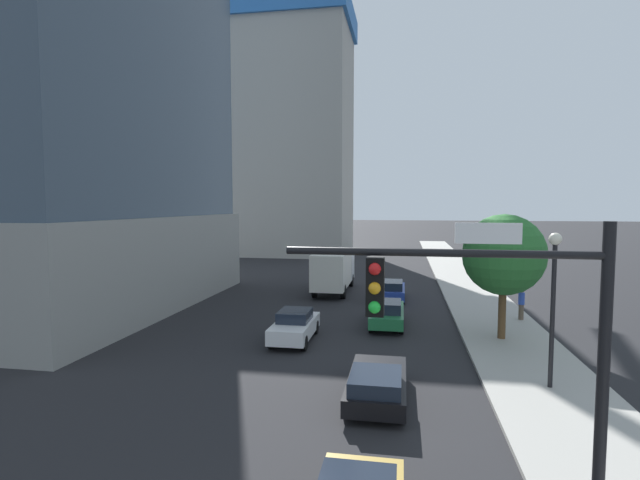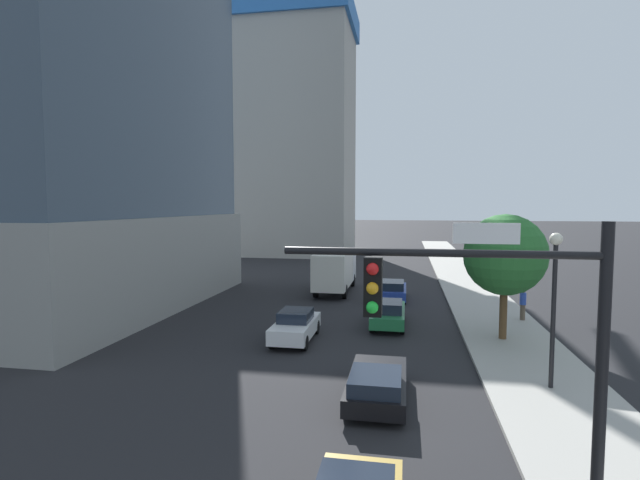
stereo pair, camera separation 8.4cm
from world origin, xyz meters
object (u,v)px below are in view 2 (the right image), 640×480
car_black (377,384)px  car_white (296,326)px  construction_building (294,122)px  car_blue (392,290)px  pedestrian_blue_shirt (523,304)px  street_tree (505,255)px  traffic_light_pole (494,333)px  box_truck (335,269)px  street_lamp (554,286)px  car_green (388,313)px

car_black → car_white: bearing=123.7°
construction_building → car_white: 45.14m
car_blue → pedestrian_blue_shirt: (7.43, -5.01, 0.36)m
street_tree → pedestrian_blue_shirt: 5.52m
traffic_light_pole → pedestrian_blue_shirt: bearing=75.5°
construction_building → traffic_light_pole: (16.53, -54.23, -13.33)m
street_tree → car_white: street_tree is taller
car_white → box_truck: box_truck is taller
street_lamp → car_black: bearing=-161.2°
car_green → box_truck: (-4.34, 9.31, 1.04)m
traffic_light_pole → pedestrian_blue_shirt: 20.30m
car_blue → box_truck: size_ratio=0.58×
car_black → car_white: (-4.34, 6.51, 0.11)m
car_blue → car_green: bearing=-90.0°
street_tree → box_truck: street_tree is taller
car_blue → construction_building: bearing=115.3°
car_green → box_truck: 10.33m
traffic_light_pole → car_blue: 24.79m
car_green → car_black: (-0.00, -10.17, -0.08)m
car_green → box_truck: box_truck is taller
street_tree → car_white: (-9.91, -1.69, -3.47)m
car_blue → box_truck: bearing=153.5°
car_blue → car_green: car_green is taller
construction_building → box_truck: bearing=-70.5°
traffic_light_pole → box_truck: traffic_light_pole is taller
car_blue → box_truck: 4.96m
street_lamp → box_truck: 20.39m
traffic_light_pole → street_lamp: 9.82m
car_green → car_white: car_white is taller
street_tree → car_black: bearing=-124.2°
construction_building → street_tree: 45.71m
street_tree → car_blue: size_ratio=1.37×
street_lamp → pedestrian_blue_shirt: (1.40, 10.28, -2.72)m
pedestrian_blue_shirt → car_green: bearing=-163.9°
pedestrian_blue_shirt → traffic_light_pole: bearing=-104.5°
street_tree → car_black: 10.54m
car_green → traffic_light_pole: bearing=-82.0°
street_lamp → pedestrian_blue_shirt: bearing=82.2°
pedestrian_blue_shirt → construction_building: bearing=121.7°
traffic_light_pole → street_tree: size_ratio=1.03×
street_tree → car_green: 6.87m
street_lamp → box_truck: (-10.36, 17.44, -2.01)m
car_white → box_truck: (0.00, 12.98, 1.02)m
traffic_light_pole → car_black: traffic_light_pole is taller
car_white → pedestrian_blue_shirt: bearing=26.3°
street_lamp → car_black: size_ratio=1.23×
construction_building → street_tree: size_ratio=6.62×
street_tree → pedestrian_blue_shirt: (1.85, 4.13, -3.16)m
street_lamp → car_blue: bearing=111.5°
construction_building → car_blue: 37.15m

